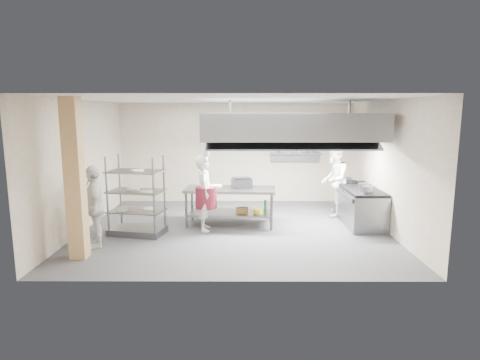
{
  "coord_description": "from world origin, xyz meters",
  "views": [
    {
      "loc": [
        0.16,
        -9.15,
        2.72
      ],
      "look_at": [
        0.13,
        0.2,
        1.13
      ],
      "focal_mm": 30.0,
      "sensor_mm": 36.0,
      "label": 1
    }
  ],
  "objects_px": {
    "griddle": "(242,183)",
    "stockpot": "(364,187)",
    "chef_plating": "(95,206)",
    "cooking_range": "(359,207)",
    "island": "(230,207)",
    "chef_line": "(334,180)",
    "chef_head": "(205,193)",
    "pass_rack": "(136,195)"
  },
  "relations": [
    {
      "from": "chef_plating",
      "to": "griddle",
      "type": "distance_m",
      "value": 3.43
    },
    {
      "from": "chef_line",
      "to": "chef_plating",
      "type": "height_order",
      "value": "chef_line"
    },
    {
      "from": "chef_line",
      "to": "stockpot",
      "type": "relative_size",
      "value": 7.57
    },
    {
      "from": "cooking_range",
      "to": "chef_line",
      "type": "height_order",
      "value": "chef_line"
    },
    {
      "from": "griddle",
      "to": "stockpot",
      "type": "bearing_deg",
      "value": -21.97
    },
    {
      "from": "cooking_range",
      "to": "griddle",
      "type": "xyz_separation_m",
      "value": [
        -2.91,
        -0.06,
        0.6
      ]
    },
    {
      "from": "chef_plating",
      "to": "stockpot",
      "type": "bearing_deg",
      "value": 82.6
    },
    {
      "from": "griddle",
      "to": "chef_line",
      "type": "bearing_deg",
      "value": 2.96
    },
    {
      "from": "chef_plating",
      "to": "griddle",
      "type": "bearing_deg",
      "value": 99.18
    },
    {
      "from": "island",
      "to": "griddle",
      "type": "relative_size",
      "value": 4.76
    },
    {
      "from": "chef_head",
      "to": "griddle",
      "type": "relative_size",
      "value": 3.86
    },
    {
      "from": "griddle",
      "to": "island",
      "type": "bearing_deg",
      "value": -176.4
    },
    {
      "from": "cooking_range",
      "to": "stockpot",
      "type": "distance_m",
      "value": 0.7
    },
    {
      "from": "pass_rack",
      "to": "island",
      "type": "bearing_deg",
      "value": 31.35
    },
    {
      "from": "chef_plating",
      "to": "pass_rack",
      "type": "bearing_deg",
      "value": 122.38
    },
    {
      "from": "pass_rack",
      "to": "stockpot",
      "type": "relative_size",
      "value": 7.08
    },
    {
      "from": "cooking_range",
      "to": "stockpot",
      "type": "height_order",
      "value": "stockpot"
    },
    {
      "from": "island",
      "to": "pass_rack",
      "type": "relative_size",
      "value": 1.22
    },
    {
      "from": "cooking_range",
      "to": "griddle",
      "type": "height_order",
      "value": "griddle"
    },
    {
      "from": "island",
      "to": "chef_line",
      "type": "distance_m",
      "value": 2.89
    },
    {
      "from": "island",
      "to": "griddle",
      "type": "xyz_separation_m",
      "value": [
        0.28,
        0.1,
        0.57
      ]
    },
    {
      "from": "island",
      "to": "chef_line",
      "type": "relative_size",
      "value": 1.14
    },
    {
      "from": "pass_rack",
      "to": "griddle",
      "type": "relative_size",
      "value": 3.9
    },
    {
      "from": "island",
      "to": "griddle",
      "type": "bearing_deg",
      "value": 22.59
    },
    {
      "from": "pass_rack",
      "to": "chef_head",
      "type": "relative_size",
      "value": 1.01
    },
    {
      "from": "pass_rack",
      "to": "chef_head",
      "type": "height_order",
      "value": "pass_rack"
    },
    {
      "from": "cooking_range",
      "to": "griddle",
      "type": "bearing_deg",
      "value": -178.81
    },
    {
      "from": "pass_rack",
      "to": "griddle",
      "type": "distance_m",
      "value": 2.51
    },
    {
      "from": "griddle",
      "to": "stockpot",
      "type": "relative_size",
      "value": 1.82
    },
    {
      "from": "chef_line",
      "to": "chef_plating",
      "type": "relative_size",
      "value": 1.14
    },
    {
      "from": "island",
      "to": "pass_rack",
      "type": "xyz_separation_m",
      "value": [
        -2.07,
        -0.77,
        0.43
      ]
    },
    {
      "from": "chef_head",
      "to": "stockpot",
      "type": "xyz_separation_m",
      "value": [
        3.73,
        0.2,
        0.11
      ]
    },
    {
      "from": "pass_rack",
      "to": "cooking_range",
      "type": "bearing_deg",
      "value": 20.97
    },
    {
      "from": "island",
      "to": "cooking_range",
      "type": "bearing_deg",
      "value": 6.59
    },
    {
      "from": "island",
      "to": "pass_rack",
      "type": "bearing_deg",
      "value": -155.89
    },
    {
      "from": "griddle",
      "to": "chef_plating",
      "type": "bearing_deg",
      "value": -165.61
    },
    {
      "from": "chef_line",
      "to": "stockpot",
      "type": "bearing_deg",
      "value": 42.03
    },
    {
      "from": "cooking_range",
      "to": "chef_head",
      "type": "distance_m",
      "value": 3.84
    },
    {
      "from": "pass_rack",
      "to": "chef_plating",
      "type": "height_order",
      "value": "pass_rack"
    },
    {
      "from": "griddle",
      "to": "stockpot",
      "type": "distance_m",
      "value": 2.89
    },
    {
      "from": "chef_head",
      "to": "pass_rack",
      "type": "bearing_deg",
      "value": 96.23
    },
    {
      "from": "chef_plating",
      "to": "stockpot",
      "type": "xyz_separation_m",
      "value": [
        5.85,
        1.35,
        0.15
      ]
    }
  ]
}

